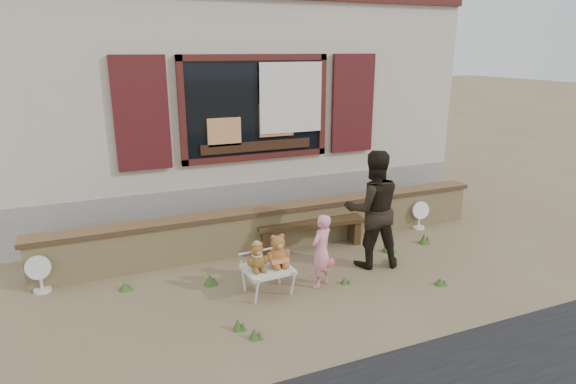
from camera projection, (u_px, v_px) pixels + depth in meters
name	position (u px, v px, depth m)	size (l,w,h in m)	color
ground	(305.00, 272.00, 6.67)	(80.00, 80.00, 0.00)	brown
shopfront	(216.00, 98.00, 10.07)	(8.04, 5.13, 4.00)	gray
brick_wall	(278.00, 226.00, 7.46)	(7.10, 0.36, 0.67)	tan
bench	(310.00, 228.00, 7.46)	(1.72, 0.56, 0.43)	#352412
folding_chair	(268.00, 270.00, 6.02)	(0.60, 0.54, 0.35)	beige
teddy_bear_left	(257.00, 256.00, 5.90)	(0.27, 0.23, 0.37)	brown
teddy_bear_right	(278.00, 250.00, 6.01)	(0.31, 0.27, 0.43)	brown
child	(321.00, 251.00, 6.15)	(0.36, 0.24, 0.98)	pink
adult	(373.00, 209.00, 6.69)	(0.81, 0.63, 1.67)	black
fan_left	(40.00, 273.00, 6.08)	(0.32, 0.21, 0.50)	silver
fan_right	(419.00, 215.00, 8.24)	(0.31, 0.21, 0.49)	white
grass_tufts	(328.00, 268.00, 6.65)	(4.69, 1.82, 0.16)	#395421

